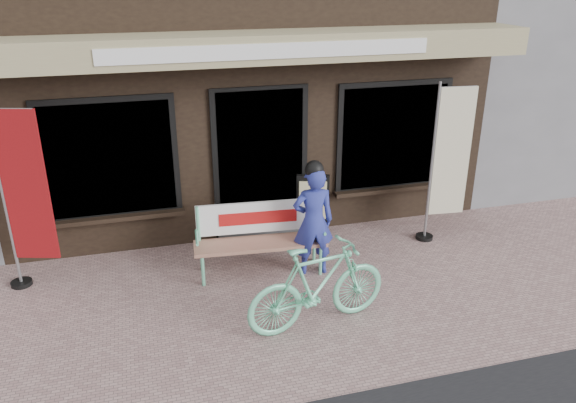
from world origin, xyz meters
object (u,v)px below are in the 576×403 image
object	(u,v)px
bench	(259,233)
person	(313,219)
bicycle	(318,285)
menu_stand	(313,205)
nobori_cream	(448,161)
nobori_red	(23,197)

from	to	relation	value
bench	person	size ratio (longest dim) A/B	1.12
bench	bicycle	bearing A→B (deg)	-71.08
bench	person	bearing A→B (deg)	-15.38
bench	person	xyz separation A→B (m)	(0.64, -0.24, 0.21)
menu_stand	nobori_cream	bearing A→B (deg)	-1.35
nobori_red	nobori_cream	size ratio (longest dim) A/B	1.01
bicycle	menu_stand	bearing A→B (deg)	-25.54
bench	person	distance (m)	0.72
menu_stand	bicycle	bearing A→B (deg)	-89.35
bench	nobori_cream	distance (m)	2.82
bicycle	menu_stand	xyz separation A→B (m)	(0.63, 2.16, -0.01)
bicycle	nobori_red	xyz separation A→B (m)	(-3.07, 1.70, 0.70)
person	menu_stand	distance (m)	1.12
bench	nobori_cream	world-z (taller)	nobori_cream
nobori_red	nobori_cream	distance (m)	5.47
bench	bicycle	xyz separation A→B (m)	(0.34, -1.36, -0.04)
person	nobori_cream	bearing A→B (deg)	17.19
nobori_cream	bicycle	bearing A→B (deg)	-140.73
person	nobori_red	xyz separation A→B (m)	(-3.37, 0.57, 0.45)
menu_stand	person	bearing A→B (deg)	-90.57
bench	nobori_red	bearing A→B (deg)	177.95
person	nobori_cream	distance (m)	2.18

